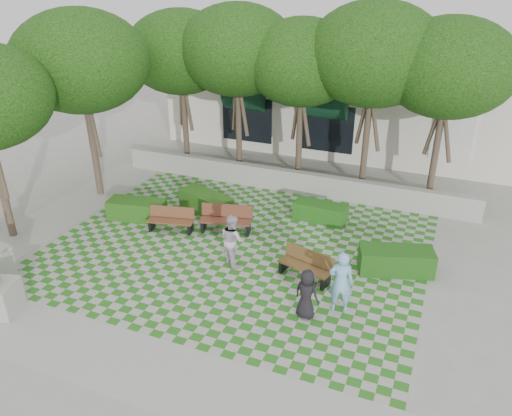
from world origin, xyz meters
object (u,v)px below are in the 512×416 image
at_px(person_dark, 307,294).
at_px(bench_west, 171,220).
at_px(hedge_west, 137,209).
at_px(person_white, 232,240).
at_px(bench_mid, 226,220).
at_px(hedge_east, 396,261).
at_px(hedge_midleft, 206,203).
at_px(bench_east, 306,266).
at_px(person_blue, 341,282).
at_px(hedge_midright, 320,212).

bearing_deg(person_dark, bench_west, -12.68).
height_order(hedge_west, person_white, person_white).
bearing_deg(bench_mid, bench_west, -173.17).
xyz_separation_m(hedge_east, person_dark, (-1.90, -3.10, 0.32)).
height_order(bench_mid, hedge_midleft, bench_mid).
relative_size(hedge_east, hedge_midleft, 1.02).
distance_m(bench_mid, bench_west, 1.93).
distance_m(bench_west, hedge_midleft, 1.83).
relative_size(bench_mid, hedge_east, 0.86).
height_order(bench_east, hedge_west, bench_east).
distance_m(bench_west, hedge_west, 1.68).
xyz_separation_m(bench_west, person_blue, (6.55, -2.25, 0.50)).
height_order(bench_east, bench_west, bench_east).
distance_m(bench_mid, person_white, 2.14).
bearing_deg(person_blue, hedge_midleft, -47.29).
distance_m(bench_mid, hedge_east, 5.89).
height_order(hedge_midright, hedge_west, hedge_west).
distance_m(person_blue, person_white, 3.82).
xyz_separation_m(hedge_east, person_blue, (-1.14, -2.52, 0.52)).
relative_size(bench_mid, person_dark, 1.33).
distance_m(hedge_west, person_blue, 8.61).
relative_size(bench_mid, person_blue, 1.04).
bearing_deg(hedge_midleft, hedge_midright, 12.81).
bearing_deg(person_white, hedge_west, 17.05).
relative_size(bench_mid, hedge_midleft, 0.88).
distance_m(bench_west, person_blue, 6.94).
height_order(hedge_east, hedge_midleft, hedge_east).
relative_size(bench_east, hedge_midright, 0.91).
distance_m(bench_west, hedge_midright, 5.39).
xyz_separation_m(person_blue, person_dark, (-0.76, -0.58, -0.20)).
bearing_deg(bench_east, hedge_east, 44.82).
height_order(hedge_midleft, person_white, person_white).
bearing_deg(hedge_east, hedge_midright, 141.11).
distance_m(hedge_midleft, person_dark, 7.05).
xyz_separation_m(hedge_midright, person_blue, (1.90, -4.97, 0.57)).
bearing_deg(bench_east, bench_mid, 168.93).
height_order(bench_mid, hedge_west, bench_mid).
bearing_deg(hedge_midleft, bench_east, -30.74).
distance_m(person_blue, person_dark, 0.97).
xyz_separation_m(bench_mid, person_white, (1.08, -1.81, 0.38)).
relative_size(person_blue, person_white, 1.08).
bearing_deg(person_dark, hedge_west, -9.62).
xyz_separation_m(bench_east, person_blue, (1.30, -1.17, 0.49)).
bearing_deg(bench_west, bench_east, -23.85).
relative_size(bench_east, hedge_east, 0.79).
bearing_deg(bench_mid, person_blue, -44.95).
xyz_separation_m(bench_mid, hedge_east, (5.87, -0.39, -0.07)).
relative_size(hedge_west, person_dark, 1.46).
relative_size(hedge_east, hedge_west, 1.06).
relative_size(bench_west, hedge_midright, 0.88).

